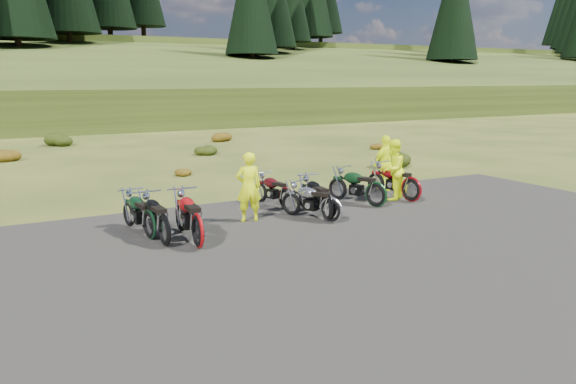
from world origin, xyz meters
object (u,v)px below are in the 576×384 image
motorcycle_0 (165,247)px  person_middle (249,188)px  motorcycle_3 (331,224)px  motorcycle_7 (376,208)px

motorcycle_0 → person_middle: size_ratio=1.13×
motorcycle_0 → motorcycle_3: size_ratio=1.07×
person_middle → motorcycle_7: bearing=-172.2°
motorcycle_0 → person_middle: 2.97m
motorcycle_7 → person_middle: bearing=67.2°
motorcycle_0 → person_middle: person_middle is taller
person_middle → motorcycle_3: bearing=159.0°
motorcycle_0 → motorcycle_7: size_ratio=0.98×
motorcycle_0 → motorcycle_3: motorcycle_0 is taller
motorcycle_3 → motorcycle_7: 2.31m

